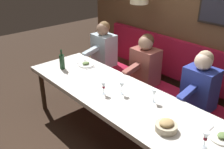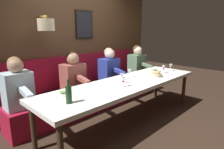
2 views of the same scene
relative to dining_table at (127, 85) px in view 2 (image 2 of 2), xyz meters
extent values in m
plane|color=#332319|center=(0.00, 0.00, -0.68)|extent=(12.00, 12.00, 0.00)
cube|color=white|center=(0.00, 0.00, 0.03)|extent=(0.90, 3.24, 0.06)
cylinder|color=#352416|center=(-0.35, -1.52, -0.34)|extent=(0.07, 0.07, 0.68)
cylinder|color=#352416|center=(0.35, -1.52, -0.34)|extent=(0.07, 0.07, 0.68)
cylinder|color=#352416|center=(0.35, 1.52, -0.34)|extent=(0.07, 0.07, 0.68)
cube|color=maroon|center=(0.89, 0.00, -0.46)|extent=(0.52, 3.44, 0.45)
cube|color=brown|center=(1.48, 0.00, 0.77)|extent=(0.10, 4.64, 2.90)
cube|color=maroon|center=(1.39, 0.00, 0.09)|extent=(0.10, 3.44, 0.64)
cube|color=black|center=(1.42, -0.20, 1.04)|extent=(0.04, 0.45, 0.60)
cube|color=#23232D|center=(1.40, -0.20, 1.04)|extent=(0.01, 0.39, 0.54)
cylinder|color=#A37F38|center=(1.25, 0.85, 1.16)|extent=(0.35, 0.02, 0.02)
cylinder|color=beige|center=(1.08, 0.85, 1.02)|extent=(0.28, 0.28, 0.20)
sphere|color=#A37F38|center=(1.08, 0.85, 1.15)|extent=(0.06, 0.06, 0.06)
cube|color=#567A5B|center=(0.89, -1.44, 0.05)|extent=(0.30, 0.40, 0.56)
sphere|color=beige|center=(0.87, -1.44, 0.43)|extent=(0.22, 0.22, 0.22)
sphere|color=#4C331E|center=(0.90, -1.44, 0.46)|extent=(0.20, 0.20, 0.20)
cube|color=#567A5B|center=(0.60, -1.44, 0.09)|extent=(0.33, 0.09, 0.14)
cube|color=#283893|center=(0.89, -0.45, 0.05)|extent=(0.30, 0.40, 0.56)
sphere|color=beige|center=(0.87, -0.45, 0.43)|extent=(0.22, 0.22, 0.22)
sphere|color=tan|center=(0.90, -0.45, 0.46)|extent=(0.20, 0.20, 0.20)
cube|color=#283893|center=(0.60, -0.45, 0.09)|extent=(0.33, 0.09, 0.14)
cube|color=#934C42|center=(0.89, 0.49, 0.05)|extent=(0.30, 0.40, 0.56)
sphere|color=#A37A60|center=(0.87, 0.49, 0.43)|extent=(0.22, 0.22, 0.22)
sphere|color=#4C331E|center=(0.90, 0.49, 0.46)|extent=(0.20, 0.20, 0.20)
cube|color=#934C42|center=(0.60, 0.49, 0.09)|extent=(0.33, 0.09, 0.14)
cube|color=silver|center=(0.89, 1.48, 0.05)|extent=(0.30, 0.40, 0.56)
sphere|color=#A37A60|center=(0.87, 1.48, 0.43)|extent=(0.22, 0.22, 0.22)
sphere|color=#937047|center=(0.90, 1.48, 0.46)|extent=(0.20, 0.20, 0.20)
cube|color=silver|center=(0.60, 1.48, 0.09)|extent=(0.33, 0.09, 0.14)
cylinder|color=white|center=(0.22, 1.11, 0.06)|extent=(0.24, 0.24, 0.01)
ellipsoid|color=#668447|center=(0.22, 1.11, 0.09)|extent=(0.11, 0.09, 0.04)
cube|color=silver|center=(0.20, 0.97, 0.06)|extent=(0.17, 0.03, 0.01)
cube|color=silver|center=(0.24, 1.26, 0.06)|extent=(0.18, 0.04, 0.01)
cylinder|color=silver|center=(0.15, -1.13, 0.06)|extent=(0.24, 0.24, 0.01)
ellipsoid|color=#668447|center=(0.15, -1.13, 0.09)|extent=(0.11, 0.09, 0.04)
cube|color=silver|center=(0.13, -1.27, 0.06)|extent=(0.17, 0.03, 0.01)
cube|color=silver|center=(0.17, -0.98, 0.06)|extent=(0.18, 0.02, 0.01)
cylinder|color=silver|center=(0.17, -0.27, 0.06)|extent=(0.06, 0.06, 0.00)
cylinder|color=silver|center=(0.17, -0.27, 0.10)|extent=(0.01, 0.01, 0.07)
cone|color=silver|center=(0.17, -0.27, 0.18)|extent=(0.07, 0.07, 0.08)
cylinder|color=silver|center=(-0.08, -1.07, 0.06)|extent=(0.06, 0.06, 0.00)
cylinder|color=silver|center=(-0.08, -1.07, 0.10)|extent=(0.01, 0.01, 0.07)
cone|color=silver|center=(-0.08, -1.07, 0.18)|extent=(0.07, 0.07, 0.08)
cylinder|color=maroon|center=(-0.08, -1.07, 0.15)|extent=(0.03, 0.03, 0.03)
cylinder|color=silver|center=(0.02, 0.10, 0.06)|extent=(0.06, 0.06, 0.00)
cylinder|color=silver|center=(0.02, 0.10, 0.10)|extent=(0.01, 0.01, 0.07)
cone|color=silver|center=(0.02, 0.10, 0.18)|extent=(0.07, 0.07, 0.08)
cylinder|color=silver|center=(-0.14, 0.25, 0.06)|extent=(0.06, 0.06, 0.00)
cylinder|color=silver|center=(-0.14, 0.25, 0.10)|extent=(0.01, 0.01, 0.07)
cone|color=silver|center=(-0.14, 0.25, 0.18)|extent=(0.07, 0.07, 0.08)
cylinder|color=maroon|center=(-0.14, 0.25, 0.15)|extent=(0.03, 0.03, 0.02)
cylinder|color=silver|center=(-0.10, -1.34, 0.06)|extent=(0.06, 0.06, 0.00)
cylinder|color=silver|center=(-0.10, -1.34, 0.10)|extent=(0.01, 0.01, 0.07)
cone|color=silver|center=(-0.10, -1.34, 0.18)|extent=(0.07, 0.07, 0.08)
cylinder|color=#19381E|center=(-0.12, 1.24, 0.17)|extent=(0.08, 0.08, 0.22)
cylinder|color=#19381E|center=(-0.12, 1.24, 0.32)|extent=(0.03, 0.03, 0.08)
cylinder|color=beige|center=(-0.14, -0.70, 0.09)|extent=(0.22, 0.22, 0.07)
ellipsoid|color=tan|center=(-0.14, -0.70, 0.14)|extent=(0.15, 0.13, 0.06)
camera|label=1|loc=(-1.89, -1.87, 1.64)|focal=41.30mm
camera|label=2|loc=(-2.05, 2.44, 0.94)|focal=30.73mm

